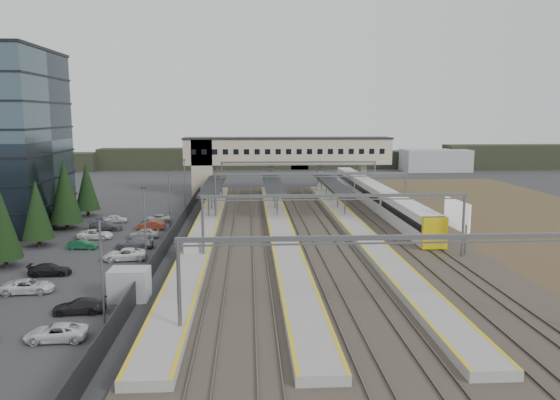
{
  "coord_description": "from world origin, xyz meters",
  "views": [
    {
      "loc": [
        2.89,
        -64.57,
        15.39
      ],
      "look_at": [
        7.1,
        8.72,
        4.0
      ],
      "focal_mm": 35.0,
      "sensor_mm": 36.0,
      "label": 1
    }
  ],
  "objects": [
    {
      "name": "treeline_far",
      "position": [
        23.81,
        92.28,
        2.95
      ],
      "size": [
        170.0,
        19.0,
        7.0
      ],
      "color": "black",
      "rests_on": "ground"
    },
    {
      "name": "relay_cabin_near",
      "position": [
        -7.23,
        -19.7,
        1.35
      ],
      "size": [
        3.29,
        2.45,
        2.69
      ],
      "color": "#9B9EA1",
      "rests_on": "ground"
    },
    {
      "name": "footbridge",
      "position": [
        7.7,
        42.0,
        7.93
      ],
      "size": [
        40.4,
        6.4,
        11.2
      ],
      "color": "#BEB397",
      "rests_on": "ground"
    },
    {
      "name": "gantries",
      "position": [
        12.0,
        3.0,
        6.0
      ],
      "size": [
        28.4,
        62.28,
        7.17
      ],
      "color": "slate",
      "rests_on": "ground"
    },
    {
      "name": "train",
      "position": [
        24.0,
        24.92,
        2.07
      ],
      "size": [
        2.9,
        60.56,
        3.65
      ],
      "color": "silver",
      "rests_on": "ground"
    },
    {
      "name": "conifer_row",
      "position": [
        -22.0,
        -3.86,
        4.84
      ],
      "size": [
        4.42,
        49.82,
        9.5
      ],
      "color": "black",
      "rests_on": "ground"
    },
    {
      "name": "lampposts",
      "position": [
        -8.0,
        1.25,
        4.34
      ],
      "size": [
        0.5,
        53.25,
        8.07
      ],
      "color": "slate",
      "rests_on": "ground"
    },
    {
      "name": "ground",
      "position": [
        0.0,
        0.0,
        0.0
      ],
      "size": [
        220.0,
        220.0,
        0.0
      ],
      "primitive_type": "plane",
      "color": "#2B2B2D",
      "rests_on": "ground"
    },
    {
      "name": "car_park",
      "position": [
        -13.35,
        -5.34,
        0.61
      ],
      "size": [
        10.67,
        44.57,
        1.29
      ],
      "color": "#B3B2B7",
      "rests_on": "ground"
    },
    {
      "name": "rail_corridor",
      "position": [
        9.34,
        5.0,
        0.29
      ],
      "size": [
        34.0,
        90.0,
        0.92
      ],
      "color": "#39352B",
      "rests_on": "ground"
    },
    {
      "name": "relay_cabin_far",
      "position": [
        -3.25,
        -6.89,
        1.1
      ],
      "size": [
        2.95,
        2.71,
        2.21
      ],
      "color": "#9B9EA1",
      "rests_on": "ground"
    },
    {
      "name": "fence",
      "position": [
        -6.5,
        5.0,
        1.0
      ],
      "size": [
        0.08,
        90.0,
        2.0
      ],
      "color": "#26282B",
      "rests_on": "ground"
    },
    {
      "name": "canopies",
      "position": [
        7.0,
        27.0,
        3.92
      ],
      "size": [
        23.1,
        30.0,
        3.28
      ],
      "color": "black",
      "rests_on": "ground"
    },
    {
      "name": "billboard",
      "position": [
        26.66,
        -4.39,
        3.97
      ],
      "size": [
        0.49,
        6.71,
        5.83
      ],
      "color": "slate",
      "rests_on": "ground"
    }
  ]
}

